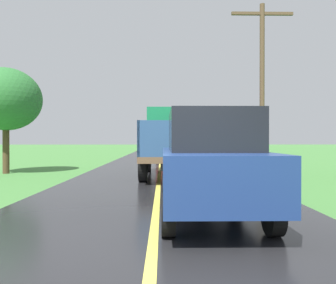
{
  "coord_description": "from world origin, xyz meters",
  "views": [
    {
      "loc": [
        0.13,
        -4.08,
        1.49
      ],
      "look_at": [
        0.36,
        10.07,
        1.4
      ],
      "focal_mm": 34.76,
      "sensor_mm": 36.0,
      "label": 1
    }
  ],
  "objects_px": {
    "banana_truck_near": "(172,140)",
    "banana_truck_far": "(171,140)",
    "utility_pole_roadside": "(262,81)",
    "roadside_tree_near_left": "(6,99)",
    "following_car": "(209,163)"
  },
  "relations": [
    {
      "from": "banana_truck_near",
      "to": "banana_truck_far",
      "type": "distance_m",
      "value": 13.26
    },
    {
      "from": "banana_truck_far",
      "to": "utility_pole_roadside",
      "type": "height_order",
      "value": "utility_pole_roadside"
    },
    {
      "from": "roadside_tree_near_left",
      "to": "following_car",
      "type": "distance_m",
      "value": 11.8
    },
    {
      "from": "utility_pole_roadside",
      "to": "roadside_tree_near_left",
      "type": "relative_size",
      "value": 1.52
    },
    {
      "from": "banana_truck_far",
      "to": "following_car",
      "type": "height_order",
      "value": "banana_truck_far"
    },
    {
      "from": "banana_truck_near",
      "to": "utility_pole_roadside",
      "type": "xyz_separation_m",
      "value": [
        3.75,
        -0.02,
        2.45
      ]
    },
    {
      "from": "banana_truck_far",
      "to": "following_car",
      "type": "distance_m",
      "value": 20.75
    },
    {
      "from": "banana_truck_far",
      "to": "following_car",
      "type": "xyz_separation_m",
      "value": [
        0.15,
        -20.75,
        -0.4
      ]
    },
    {
      "from": "roadside_tree_near_left",
      "to": "following_car",
      "type": "relative_size",
      "value": 1.14
    },
    {
      "from": "utility_pole_roadside",
      "to": "roadside_tree_near_left",
      "type": "xyz_separation_m",
      "value": [
        -11.08,
        1.1,
        -0.64
      ]
    },
    {
      "from": "banana_truck_far",
      "to": "utility_pole_roadside",
      "type": "xyz_separation_m",
      "value": [
        3.42,
        -13.28,
        2.45
      ]
    },
    {
      "from": "banana_truck_near",
      "to": "utility_pole_roadside",
      "type": "distance_m",
      "value": 4.48
    },
    {
      "from": "banana_truck_far",
      "to": "roadside_tree_near_left",
      "type": "height_order",
      "value": "roadside_tree_near_left"
    },
    {
      "from": "roadside_tree_near_left",
      "to": "following_car",
      "type": "bearing_deg",
      "value": -47.65
    },
    {
      "from": "banana_truck_far",
      "to": "following_car",
      "type": "bearing_deg",
      "value": -89.59
    }
  ]
}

